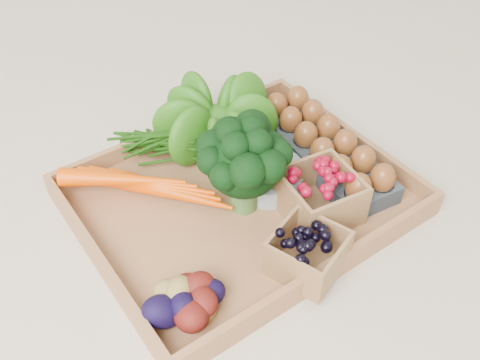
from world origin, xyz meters
TOP-DOWN VIEW (x-y plane):
  - ground at (0.00, 0.00)m, footprint 4.00×4.00m
  - tray at (0.00, 0.00)m, footprint 0.55×0.45m
  - carrots at (-0.13, 0.09)m, footprint 0.23×0.17m
  - lettuce at (0.05, 0.14)m, footprint 0.16×0.16m
  - broccoli at (-0.01, -0.02)m, footprint 0.16×0.16m
  - cherry_bowl at (0.06, 0.00)m, footprint 0.14×0.14m
  - egg_carton at (0.19, -0.01)m, footprint 0.15×0.34m
  - potatoes at (-0.19, -0.15)m, footprint 0.13×0.13m
  - punnet_blackberry at (-0.00, -0.19)m, footprint 0.13×0.13m
  - punnet_raspberry at (0.09, -0.11)m, footprint 0.14×0.14m

SIDE VIEW (x-z plane):
  - ground at x=0.00m, z-range 0.00..0.00m
  - tray at x=0.00m, z-range 0.00..0.01m
  - cherry_bowl at x=0.06m, z-range 0.01..0.05m
  - egg_carton at x=0.19m, z-range 0.01..0.05m
  - carrots at x=-0.13m, z-range 0.01..0.07m
  - punnet_blackberry at x=0.00m, z-range 0.01..0.09m
  - potatoes at x=-0.19m, z-range 0.01..0.09m
  - punnet_raspberry at x=0.09m, z-range 0.01..0.10m
  - broccoli at x=-0.01m, z-range 0.02..0.14m
  - lettuce at x=0.05m, z-range 0.02..0.17m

